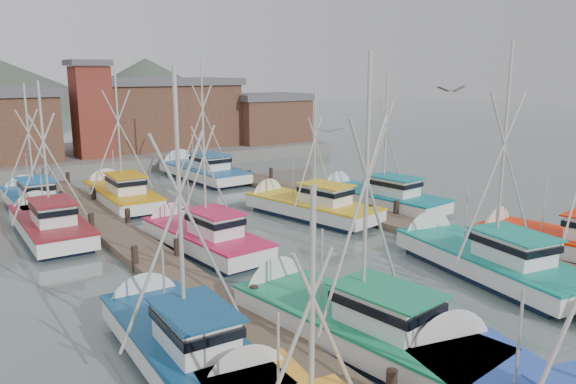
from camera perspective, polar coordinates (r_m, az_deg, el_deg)
ground at (r=25.68m, az=5.95°, el=-7.83°), size 260.00×260.00×0.00m
dock_left at (r=25.53m, az=-12.39°, el=-7.68°), size 2.30×46.00×1.50m
dock_right at (r=32.99m, az=10.81°, el=-3.06°), size 2.30×46.00×1.50m
quay at (r=58.15m, az=-18.12°, el=3.49°), size 44.00×16.00×1.20m
shed_center at (r=59.62m, az=-12.79°, el=7.95°), size 14.84×9.54×6.90m
shed_right at (r=61.93m, az=-2.13°, el=7.59°), size 8.48×6.36×5.20m
lookout_tower at (r=53.29m, az=-19.34°, el=8.04°), size 3.60×3.60×8.50m
boat_4 at (r=19.15m, az=5.75°, el=-12.80°), size 4.39×10.17×10.22m
boat_5 at (r=26.38m, az=19.03°, el=-6.32°), size 4.56×10.38×10.88m
boat_6 at (r=18.17m, az=-11.20°, el=-14.43°), size 3.93×9.03×9.66m
boat_7 at (r=30.09m, az=26.08°, el=-4.65°), size 4.45×9.64×10.96m
boat_8 at (r=28.48m, az=-8.99°, el=-4.46°), size 3.52×9.07×8.51m
boat_9 at (r=34.41m, az=1.75°, el=-1.41°), size 4.72×9.82×8.49m
boat_10 at (r=33.09m, az=-23.16°, el=-2.96°), size 3.80×9.46×9.13m
boat_11 at (r=37.23m, az=8.75°, el=-0.50°), size 4.17×9.82×9.73m
boat_12 at (r=39.40m, az=-16.75°, el=-0.18°), size 4.14×9.58×10.37m
boat_13 at (r=47.21m, az=-8.96°, el=2.17°), size 4.30×10.65×10.62m
boat_14 at (r=39.56m, az=-24.50°, el=-0.72°), size 3.64×8.96×8.82m
gull_near at (r=20.29m, az=16.26°, el=9.95°), size 1.55×0.65×0.24m
gull_far at (r=30.14m, az=4.29°, el=6.23°), size 1.49×0.66×0.24m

